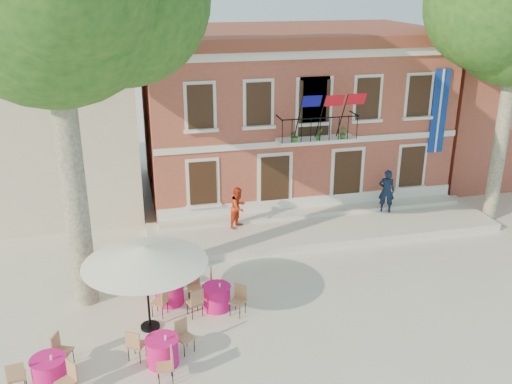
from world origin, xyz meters
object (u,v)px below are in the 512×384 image
(cafe_table_0, at_px, (217,296))
(cafe_table_1, at_px, (162,350))
(cafe_table_2, at_px, (49,370))
(pedestrian_navy, at_px, (387,191))
(pedestrian_orange, at_px, (238,207))
(patio_umbrella, at_px, (145,255))
(cafe_table_3, at_px, (170,291))

(cafe_table_0, relative_size, cafe_table_1, 0.98)
(cafe_table_0, distance_m, cafe_table_2, 5.32)
(cafe_table_0, bearing_deg, cafe_table_2, -151.56)
(pedestrian_navy, relative_size, pedestrian_orange, 1.11)
(patio_umbrella, height_order, cafe_table_1, patio_umbrella)
(pedestrian_orange, relative_size, cafe_table_2, 0.90)
(cafe_table_0, bearing_deg, cafe_table_1, -128.25)
(cafe_table_1, xyz_separation_m, cafe_table_3, (0.49, 3.00, 0.00))
(patio_umbrella, relative_size, pedestrian_orange, 2.13)
(patio_umbrella, bearing_deg, cafe_table_0, 15.54)
(pedestrian_navy, xyz_separation_m, cafe_table_3, (-9.54, -4.73, -0.80))
(pedestrian_orange, xyz_separation_m, cafe_table_0, (-1.78, -5.25, -0.70))
(cafe_table_2, height_order, cafe_table_3, same)
(pedestrian_navy, height_order, cafe_table_0, pedestrian_navy)
(patio_umbrella, xyz_separation_m, cafe_table_0, (2.08, 0.58, -1.94))
(pedestrian_orange, bearing_deg, pedestrian_navy, -43.41)
(cafe_table_2, bearing_deg, pedestrian_orange, 50.32)
(pedestrian_navy, xyz_separation_m, pedestrian_orange, (-6.40, -0.13, -0.09))
(patio_umbrella, relative_size, pedestrian_navy, 1.91)
(pedestrian_navy, bearing_deg, cafe_table_2, 55.29)
(cafe_table_0, height_order, cafe_table_2, same)
(pedestrian_orange, relative_size, cafe_table_3, 0.89)
(cafe_table_0, bearing_deg, patio_umbrella, -164.46)
(pedestrian_orange, xyz_separation_m, cafe_table_1, (-3.63, -7.60, -0.70))
(patio_umbrella, height_order, cafe_table_3, patio_umbrella)
(patio_umbrella, height_order, cafe_table_0, patio_umbrella)
(cafe_table_3, bearing_deg, pedestrian_navy, 26.37)
(cafe_table_0, distance_m, cafe_table_1, 2.99)
(cafe_table_3, bearing_deg, cafe_table_0, -25.87)
(pedestrian_orange, bearing_deg, cafe_table_2, -174.30)
(cafe_table_3, bearing_deg, patio_umbrella, -120.23)
(cafe_table_1, height_order, cafe_table_2, same)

